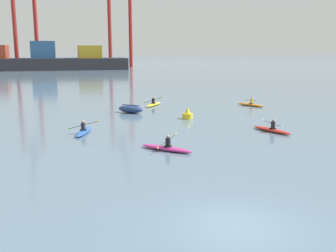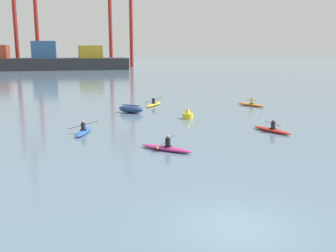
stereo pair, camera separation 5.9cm
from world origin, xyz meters
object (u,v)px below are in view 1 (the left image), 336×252
at_px(capsized_dinghy, 131,109).
at_px(kayak_red, 272,129).
at_px(kayak_blue, 84,131).
at_px(gantry_crane_west, 24,7).
at_px(kayak_magenta, 167,148).
at_px(channel_buoy, 188,114).
at_px(kayak_yellow, 154,104).
at_px(kayak_orange, 251,104).
at_px(container_barge, 44,61).
at_px(gantry_crane_west_mid, 120,9).

distance_m(capsized_dinghy, kayak_red, 13.89).
distance_m(kayak_red, kayak_blue, 13.44).
height_order(gantry_crane_west, kayak_red, gantry_crane_west).
distance_m(kayak_magenta, kayak_red, 9.20).
height_order(channel_buoy, kayak_yellow, kayak_yellow).
bearing_deg(kayak_blue, channel_buoy, 23.08).
bearing_deg(channel_buoy, gantry_crane_west, 102.19).
xyz_separation_m(kayak_red, kayak_orange, (4.54, 12.25, -0.00)).
bearing_deg(kayak_orange, kayak_blue, -152.22).
xyz_separation_m(gantry_crane_west, kayak_magenta, (16.38, -106.30, -18.20)).
relative_size(gantry_crane_west, capsized_dinghy, 14.69).
height_order(container_barge, kayak_orange, container_barge).
distance_m(gantry_crane_west_mid, kayak_red, 108.20).
distance_m(gantry_crane_west, kayak_red, 107.70).
xyz_separation_m(capsized_dinghy, kayak_red, (8.40, -11.06, -0.18)).
bearing_deg(kayak_blue, kayak_red, -12.68).
xyz_separation_m(gantry_crane_west, capsized_dinghy, (16.63, -92.10, -18.03)).
bearing_deg(gantry_crane_west, channel_buoy, -77.81).
distance_m(kayak_magenta, kayak_yellow, 18.51).
height_order(capsized_dinghy, kayak_red, kayak_red).
bearing_deg(container_barge, kayak_magenta, -83.49).
bearing_deg(kayak_red, kayak_magenta, -160.05).
xyz_separation_m(container_barge, gantry_crane_west, (-5.25, 8.75, 15.72)).
xyz_separation_m(gantry_crane_west, kayak_blue, (11.91, -100.21, -18.20)).
relative_size(channel_buoy, kayak_yellow, 0.32).
distance_m(gantry_crane_west, kayak_blue, 102.54).
bearing_deg(gantry_crane_west_mid, kayak_magenta, -96.79).
bearing_deg(gantry_crane_west, gantry_crane_west_mid, 6.50).
height_order(container_barge, kayak_blue, container_barge).
height_order(container_barge, kayak_yellow, container_barge).
xyz_separation_m(capsized_dinghy, kayak_yellow, (3.10, 4.00, -0.18)).
xyz_separation_m(gantry_crane_west_mid, kayak_red, (-4.40, -106.51, -18.54)).
relative_size(gantry_crane_west, channel_buoy, 38.93).
distance_m(gantry_crane_west_mid, channel_buoy, 101.80).
bearing_deg(kayak_orange, channel_buoy, -147.81).
height_order(gantry_crane_west_mid, capsized_dinghy, gantry_crane_west_mid).
relative_size(gantry_crane_west, kayak_magenta, 13.71).
distance_m(capsized_dinghy, kayak_blue, 9.38).
height_order(channel_buoy, kayak_blue, channel_buoy).
bearing_deg(channel_buoy, container_barge, 100.07).
height_order(gantry_crane_west, channel_buoy, gantry_crane_west).
distance_m(container_barge, gantry_crane_west, 18.74).
relative_size(gantry_crane_west_mid, kayak_blue, 10.62).
distance_m(kayak_yellow, kayak_red, 15.97).
xyz_separation_m(gantry_crane_west_mid, kayak_magenta, (-13.05, -109.65, -18.54)).
xyz_separation_m(channel_buoy, kayak_red, (4.21, -6.75, -0.19)).
bearing_deg(kayak_yellow, container_barge, 100.34).
distance_m(capsized_dinghy, channel_buoy, 6.01).
distance_m(kayak_magenta, kayak_orange, 20.27).
relative_size(gantry_crane_west, kayak_orange, 11.67).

